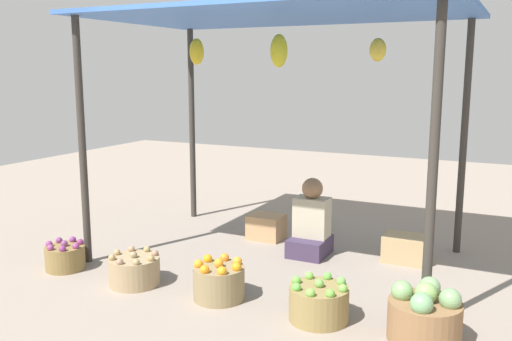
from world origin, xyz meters
TOP-DOWN VIEW (x-y plane):
  - ground_plane at (0.00, 0.00)m, footprint 14.00×14.00m
  - market_stall_structure at (-0.00, 0.01)m, footprint 3.47×2.19m
  - vendor_person at (0.27, 0.22)m, footprint 0.36×0.44m
  - basket_purple_onions at (-1.63, -1.20)m, footprint 0.36×0.36m
  - basket_potatoes at (-0.81, -1.21)m, footprint 0.44×0.44m
  - basket_oranges at (0.00, -1.16)m, footprint 0.42×0.42m
  - basket_green_apples at (0.86, -1.17)m, footprint 0.44×0.44m
  - basket_cabbages at (1.62, -1.15)m, footprint 0.50×0.50m
  - wooden_crate_near_vendor at (1.18, 0.41)m, footprint 0.42×0.29m
  - wooden_crate_stacked_rear at (-0.35, 0.49)m, footprint 0.37×0.31m

SIDE VIEW (x-z plane):
  - ground_plane at x=0.00m, z-range 0.00..0.00m
  - basket_purple_onions at x=-1.63m, z-range -0.02..0.26m
  - basket_potatoes at x=-0.81m, z-range -0.02..0.27m
  - wooden_crate_near_vendor at x=1.18m, z-range 0.00..0.26m
  - wooden_crate_stacked_rear at x=-0.35m, z-range 0.00..0.27m
  - basket_green_apples at x=0.86m, z-range -0.02..0.30m
  - basket_oranges at x=0.00m, z-range -0.02..0.32m
  - basket_cabbages at x=1.62m, z-range -0.03..0.39m
  - vendor_person at x=0.27m, z-range -0.09..0.69m
  - market_stall_structure at x=0.00m, z-range 1.00..3.36m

